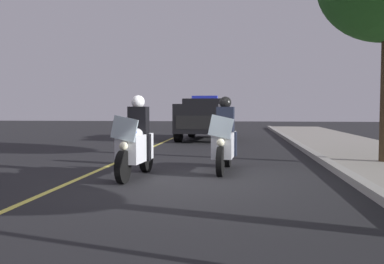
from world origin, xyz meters
TOP-DOWN VIEW (x-y plane):
  - ground_plane at (0.00, 0.00)m, footprint 80.00×80.00m
  - curb_strip at (0.00, 3.29)m, footprint 48.00×0.24m
  - lane_stripe_center at (0.00, -2.18)m, footprint 48.00×0.12m
  - police_motorcycle_lead_left at (-0.37, -1.07)m, footprint 2.14×0.62m
  - police_motorcycle_lead_right at (-1.43, 0.74)m, footprint 2.14×0.62m
  - police_suv at (-11.16, -0.55)m, footprint 5.02×2.36m

SIDE VIEW (x-z plane):
  - ground_plane at x=0.00m, z-range 0.00..0.00m
  - lane_stripe_center at x=0.00m, z-range 0.00..0.01m
  - curb_strip at x=0.00m, z-range 0.00..0.15m
  - police_motorcycle_lead_left at x=-0.37m, z-range -0.16..1.56m
  - police_motorcycle_lead_right at x=-1.43m, z-range -0.16..1.56m
  - police_suv at x=-11.16m, z-range 0.04..2.09m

